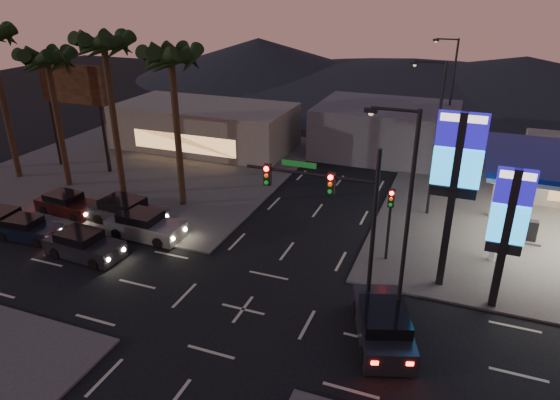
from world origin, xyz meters
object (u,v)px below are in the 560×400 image
at_px(traffic_signal_mast, 336,205).
at_px(pylon_sign_short, 509,219).
at_px(car_lane_a_mid, 3,221).
at_px(pylon_sign_tall, 456,168).
at_px(car_lane_b_mid, 127,212).
at_px(car_lane_b_rear, 67,204).
at_px(car_lane_a_front, 84,245).
at_px(suv_station, 383,324).
at_px(car_lane_b_front, 145,226).
at_px(car_lane_a_rear, 27,229).

bearing_deg(traffic_signal_mast, pylon_sign_short, 19.13).
distance_m(pylon_sign_short, car_lane_a_mid, 28.72).
height_order(pylon_sign_tall, car_lane_b_mid, pylon_sign_tall).
xyz_separation_m(pylon_sign_tall, pylon_sign_short, (2.50, -1.00, -1.74)).
distance_m(pylon_sign_short, car_lane_b_rear, 26.83).
height_order(pylon_sign_short, car_lane_a_front, pylon_sign_short).
bearing_deg(car_lane_b_mid, car_lane_a_mid, -150.50).
relative_size(pylon_sign_tall, car_lane_a_front, 1.93).
distance_m(traffic_signal_mast, suv_station, 5.54).
relative_size(traffic_signal_mast, car_lane_b_front, 1.63).
distance_m(pylon_sign_tall, car_lane_a_front, 20.25).
height_order(traffic_signal_mast, suv_station, traffic_signal_mast).
bearing_deg(pylon_sign_tall, car_lane_b_rear, 179.88).
relative_size(car_lane_a_mid, car_lane_a_rear, 1.09).
relative_size(car_lane_a_rear, car_lane_b_front, 0.84).
xyz_separation_m(pylon_sign_short, traffic_signal_mast, (-7.24, -2.51, 0.57)).
distance_m(pylon_sign_tall, car_lane_a_rear, 24.68).
distance_m(car_lane_b_front, car_lane_b_rear, 6.90).
xyz_separation_m(car_lane_b_front, car_lane_b_rear, (-6.83, 0.94, -0.07)).
height_order(car_lane_a_mid, suv_station, suv_station).
xyz_separation_m(pylon_sign_tall, car_lane_b_mid, (-19.31, 0.24, -5.62)).
bearing_deg(traffic_signal_mast, car_lane_a_mid, 179.84).
xyz_separation_m(car_lane_a_front, car_lane_a_mid, (-6.85, 0.67, -0.03)).
bearing_deg(suv_station, car_lane_a_mid, 175.62).
bearing_deg(suv_station, car_lane_b_mid, 162.35).
bearing_deg(pylon_sign_short, car_lane_b_front, 179.67).
xyz_separation_m(pylon_sign_short, car_lane_a_rear, (-26.22, -2.61, -4.04)).
relative_size(pylon_sign_short, car_lane_b_mid, 1.34).
bearing_deg(car_lane_a_front, car_lane_a_mid, 174.41).
relative_size(car_lane_a_mid, car_lane_b_mid, 0.86).
distance_m(pylon_sign_tall, car_lane_a_mid, 26.69).
distance_m(pylon_sign_short, car_lane_b_front, 20.06).
xyz_separation_m(traffic_signal_mast, car_lane_a_front, (-14.24, -0.61, -4.54)).
xyz_separation_m(pylon_sign_tall, traffic_signal_mast, (-4.74, -3.51, -1.17)).
height_order(car_lane_a_mid, car_lane_b_mid, car_lane_b_mid).
bearing_deg(suv_station, car_lane_a_front, 176.11).
relative_size(car_lane_b_front, car_lane_b_rear, 1.09).
xyz_separation_m(car_lane_a_mid, suv_station, (23.86, -1.83, 0.11)).
relative_size(pylon_sign_short, car_lane_a_front, 1.50).
xyz_separation_m(car_lane_a_front, car_lane_b_front, (1.81, 3.24, 0.04)).
xyz_separation_m(pylon_sign_short, car_lane_a_mid, (-28.34, -2.45, -3.99)).
bearing_deg(car_lane_a_rear, car_lane_b_mid, 41.06).
bearing_deg(car_lane_a_mid, car_lane_a_rear, -4.15).
height_order(car_lane_a_mid, car_lane_b_rear, car_lane_a_mid).
bearing_deg(car_lane_b_front, car_lane_b_rear, 172.18).
bearing_deg(car_lane_a_front, car_lane_b_rear, 140.25).
distance_m(car_lane_a_front, car_lane_a_rear, 4.77).
distance_m(car_lane_b_front, car_lane_b_mid, 2.42).
distance_m(car_lane_a_front, suv_station, 17.05).
height_order(traffic_signal_mast, car_lane_a_rear, traffic_signal_mast).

